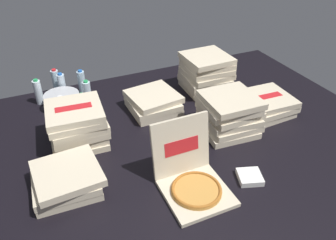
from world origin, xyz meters
TOP-DOWN VIEW (x-y plane):
  - ground_plane at (0.00, 0.00)m, footprint 3.20×2.40m
  - open_pizza_box at (-0.13, -0.44)m, footprint 0.38×0.45m
  - pizza_stack_right_far at (0.83, 0.08)m, footprint 0.42×0.40m
  - pizza_stack_center_near at (-0.66, 0.30)m, footprint 0.41×0.41m
  - pizza_stack_right_near at (0.57, 0.62)m, footprint 0.42×0.42m
  - pizza_stack_left_far at (0.41, -0.01)m, footprint 0.43×0.43m
  - pizza_stack_right_mid at (-0.82, -0.14)m, footprint 0.41×0.41m
  - pizza_stack_left_near at (-0.00, 0.48)m, footprint 0.42×0.42m
  - ice_bucket at (-0.68, 0.83)m, footprint 0.29×0.29m
  - water_bottle_0 at (-0.64, 1.02)m, footprint 0.07×0.07m
  - water_bottle_1 at (-0.47, 1.01)m, footprint 0.07×0.07m
  - water_bottle_2 at (-0.55, 0.59)m, footprint 0.07×0.07m
  - water_bottle_3 at (-0.68, 1.12)m, footprint 0.07×0.07m
  - water_bottle_4 at (-0.85, 0.98)m, footprint 0.07×0.07m
  - water_bottle_5 at (-0.71, 0.62)m, footprint 0.07×0.07m
  - water_bottle_6 at (-0.47, 0.79)m, footprint 0.07×0.07m
  - napkin_pile at (0.24, -0.53)m, footprint 0.18×0.18m

SIDE VIEW (x-z plane):
  - ground_plane at x=0.00m, z-range -0.02..0.00m
  - napkin_pile at x=0.24m, z-range 0.00..0.04m
  - ice_bucket at x=-0.68m, z-range 0.00..0.13m
  - pizza_stack_right_mid at x=-0.82m, z-range 0.00..0.14m
  - pizza_stack_left_near at x=0.00m, z-range 0.00..0.14m
  - pizza_stack_right_far at x=0.83m, z-range 0.00..0.15m
  - open_pizza_box at x=-0.13m, z-range -0.12..0.28m
  - water_bottle_0 at x=-0.64m, z-range -0.01..0.22m
  - water_bottle_1 at x=-0.47m, z-range -0.01..0.22m
  - water_bottle_2 at x=-0.55m, z-range -0.01..0.22m
  - water_bottle_3 at x=-0.68m, z-range -0.01..0.22m
  - water_bottle_4 at x=-0.85m, z-range -0.01..0.22m
  - water_bottle_5 at x=-0.71m, z-range -0.01..0.22m
  - water_bottle_6 at x=-0.47m, z-range -0.01..0.22m
  - pizza_stack_left_far at x=0.41m, z-range 0.00..0.29m
  - pizza_stack_center_near at x=-0.66m, z-range 0.00..0.29m
  - pizza_stack_right_near at x=0.57m, z-range 0.00..0.34m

